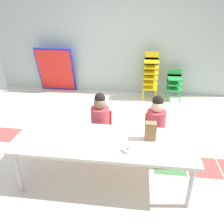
# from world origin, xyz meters

# --- Properties ---
(ground_plane) EXTENTS (6.14, 4.66, 0.02)m
(ground_plane) POSITION_xyz_m (0.01, 0.00, -0.01)
(ground_plane) COLOR silver
(back_wall) EXTENTS (6.14, 0.10, 2.66)m
(back_wall) POSITION_xyz_m (0.00, 2.33, 1.33)
(back_wall) COLOR #B2C1B7
(back_wall) RESTS_ON ground_plane
(craft_table) EXTENTS (2.08, 0.75, 0.58)m
(craft_table) POSITION_xyz_m (0.06, -0.83, 0.54)
(craft_table) COLOR beige
(craft_table) RESTS_ON ground_plane
(seated_child_near_camera) EXTENTS (0.33, 0.33, 0.92)m
(seated_child_near_camera) POSITION_xyz_m (-0.10, -0.23, 0.55)
(seated_child_near_camera) COLOR red
(seated_child_near_camera) RESTS_ON ground_plane
(seated_child_middle_seat) EXTENTS (0.33, 0.33, 0.92)m
(seated_child_middle_seat) POSITION_xyz_m (0.68, -0.23, 0.55)
(seated_child_middle_seat) COLOR red
(seated_child_middle_seat) RESTS_ON ground_plane
(kid_chair_yellow_stack) EXTENTS (0.32, 0.30, 1.04)m
(kid_chair_yellow_stack) POSITION_xyz_m (0.67, 1.96, 0.58)
(kid_chair_yellow_stack) COLOR yellow
(kid_chair_yellow_stack) RESTS_ON ground_plane
(kid_chair_green_stack) EXTENTS (0.32, 0.30, 0.68)m
(kid_chair_green_stack) POSITION_xyz_m (1.21, 1.96, 0.40)
(kid_chair_green_stack) COLOR green
(kid_chair_green_stack) RESTS_ON ground_plane
(folded_activity_table) EXTENTS (0.90, 0.29, 1.09)m
(folded_activity_table) POSITION_xyz_m (-1.60, 2.13, 0.54)
(folded_activity_table) COLOR #1E33BF
(folded_activity_table) RESTS_ON ground_plane
(paper_bag_brown) EXTENTS (0.13, 0.09, 0.22)m
(paper_bag_brown) POSITION_xyz_m (0.58, -0.74, 0.69)
(paper_bag_brown) COLOR #9E754C
(paper_bag_brown) RESTS_ON craft_table
(paper_plate_near_edge) EXTENTS (0.18, 0.18, 0.01)m
(paper_plate_near_edge) POSITION_xyz_m (0.33, -1.01, 0.58)
(paper_plate_near_edge) COLOR white
(paper_plate_near_edge) RESTS_ON craft_table
(donut_powdered_on_plate) EXTENTS (0.12, 0.12, 0.04)m
(donut_powdered_on_plate) POSITION_xyz_m (0.33, -1.01, 0.61)
(donut_powdered_on_plate) COLOR white
(donut_powdered_on_plate) RESTS_ON craft_table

